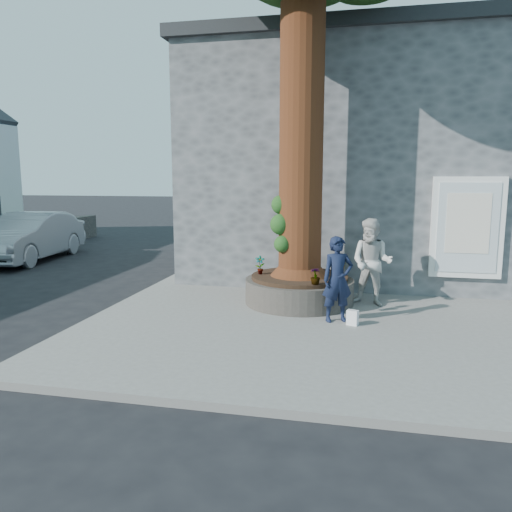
% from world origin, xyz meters
% --- Properties ---
extents(ground, '(120.00, 120.00, 0.00)m').
position_xyz_m(ground, '(0.00, 0.00, 0.00)').
color(ground, black).
rests_on(ground, ground).
extents(pavement, '(9.00, 8.00, 0.12)m').
position_xyz_m(pavement, '(1.50, 1.00, 0.06)').
color(pavement, slate).
rests_on(pavement, ground).
extents(yellow_line, '(0.10, 30.00, 0.01)m').
position_xyz_m(yellow_line, '(-3.05, 1.00, 0.00)').
color(yellow_line, yellow).
rests_on(yellow_line, ground).
extents(stone_shop, '(10.30, 8.30, 6.30)m').
position_xyz_m(stone_shop, '(2.50, 7.20, 3.16)').
color(stone_shop, '#4C4F51').
rests_on(stone_shop, ground).
extents(planter, '(2.30, 2.30, 0.60)m').
position_xyz_m(planter, '(0.80, 2.00, 0.41)').
color(planter, black).
rests_on(planter, pavement).
extents(man, '(0.69, 0.58, 1.60)m').
position_xyz_m(man, '(1.66, 0.77, 0.92)').
color(man, black).
rests_on(man, pavement).
extents(woman, '(1.05, 0.92, 1.82)m').
position_xyz_m(woman, '(2.29, 2.14, 1.03)').
color(woman, beige).
rests_on(woman, pavement).
extents(shopping_bag, '(0.23, 0.18, 0.28)m').
position_xyz_m(shopping_bag, '(1.96, 0.58, 0.26)').
color(shopping_bag, white).
rests_on(shopping_bag, pavement).
extents(car_silver, '(2.26, 5.05, 1.61)m').
position_xyz_m(car_silver, '(-8.85, 6.23, 0.81)').
color(car_silver, '#93959A').
rests_on(car_silver, ground).
extents(plant_a, '(0.24, 0.19, 0.40)m').
position_xyz_m(plant_a, '(-0.05, 1.95, 0.92)').
color(plant_a, gray).
rests_on(plant_a, planter).
extents(plant_b, '(0.31, 0.31, 0.41)m').
position_xyz_m(plant_b, '(1.65, 1.15, 0.92)').
color(plant_b, gray).
rests_on(plant_b, planter).
extents(plant_c, '(0.23, 0.23, 0.33)m').
position_xyz_m(plant_c, '(1.22, 1.15, 0.88)').
color(plant_c, gray).
rests_on(plant_c, planter).
extents(plant_d, '(0.31, 0.33, 0.30)m').
position_xyz_m(plant_d, '(1.65, 2.70, 0.87)').
color(plant_d, gray).
rests_on(plant_d, planter).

